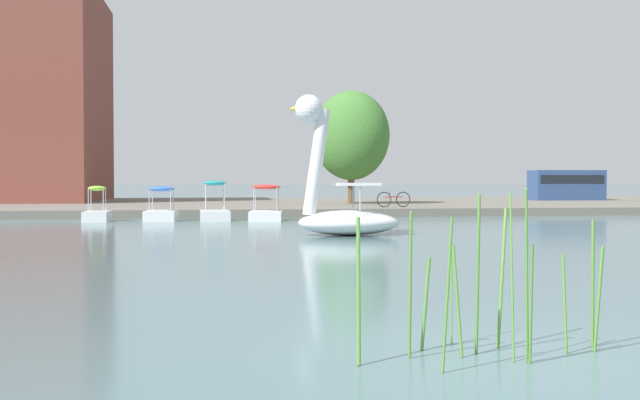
{
  "coord_description": "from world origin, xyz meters",
  "views": [
    {
      "loc": [
        -2.81,
        -6.77,
        1.63
      ],
      "look_at": [
        1.01,
        19.1,
        0.96
      ],
      "focal_mm": 44.12,
      "sensor_mm": 36.0,
      "label": 1
    }
  ],
  "objects_px": {
    "tree_sapling_by_fence": "(351,136)",
    "bicycle_parked": "(394,199)",
    "pedal_boat_teal": "(215,209)",
    "pedal_boat_red": "(266,210)",
    "parked_van": "(566,184)",
    "pedal_boat_lime": "(97,212)",
    "pedal_boat_blue": "(161,210)",
    "swan_boat": "(340,201)"
  },
  "relations": [
    {
      "from": "pedal_boat_teal",
      "to": "bicycle_parked",
      "type": "relative_size",
      "value": 1.17
    },
    {
      "from": "pedal_boat_red",
      "to": "pedal_boat_lime",
      "type": "height_order",
      "value": "pedal_boat_red"
    },
    {
      "from": "pedal_boat_lime",
      "to": "parked_van",
      "type": "relative_size",
      "value": 0.41
    },
    {
      "from": "pedal_boat_red",
      "to": "tree_sapling_by_fence",
      "type": "distance_m",
      "value": 11.79
    },
    {
      "from": "pedal_boat_teal",
      "to": "parked_van",
      "type": "height_order",
      "value": "parked_van"
    },
    {
      "from": "pedal_boat_blue",
      "to": "tree_sapling_by_fence",
      "type": "relative_size",
      "value": 0.34
    },
    {
      "from": "tree_sapling_by_fence",
      "to": "pedal_boat_teal",
      "type": "bearing_deg",
      "value": -127.32
    },
    {
      "from": "swan_boat",
      "to": "bicycle_parked",
      "type": "xyz_separation_m",
      "value": [
        4.78,
        12.92,
        -0.29
      ]
    },
    {
      "from": "pedal_boat_red",
      "to": "parked_van",
      "type": "distance_m",
      "value": 25.14
    },
    {
      "from": "bicycle_parked",
      "to": "pedal_boat_teal",
      "type": "bearing_deg",
      "value": -154.25
    },
    {
      "from": "tree_sapling_by_fence",
      "to": "parked_van",
      "type": "height_order",
      "value": "tree_sapling_by_fence"
    },
    {
      "from": "bicycle_parked",
      "to": "pedal_boat_lime",
      "type": "bearing_deg",
      "value": -163.27
    },
    {
      "from": "pedal_boat_blue",
      "to": "parked_van",
      "type": "distance_m",
      "value": 28.45
    },
    {
      "from": "pedal_boat_blue",
      "to": "parked_van",
      "type": "height_order",
      "value": "parked_van"
    },
    {
      "from": "pedal_boat_teal",
      "to": "pedal_boat_lime",
      "type": "bearing_deg",
      "value": 178.33
    },
    {
      "from": "pedal_boat_red",
      "to": "parked_van",
      "type": "relative_size",
      "value": 0.51
    },
    {
      "from": "pedal_boat_blue",
      "to": "pedal_boat_lime",
      "type": "xyz_separation_m",
      "value": [
        -2.49,
        0.13,
        -0.05
      ]
    },
    {
      "from": "pedal_boat_blue",
      "to": "tree_sapling_by_fence",
      "type": "bearing_deg",
      "value": 45.58
    },
    {
      "from": "swan_boat",
      "to": "pedal_boat_blue",
      "type": "bearing_deg",
      "value": 122.42
    },
    {
      "from": "swan_boat",
      "to": "pedal_boat_teal",
      "type": "xyz_separation_m",
      "value": [
        -3.55,
        8.9,
        -0.57
      ]
    },
    {
      "from": "pedal_boat_blue",
      "to": "bicycle_parked",
      "type": "bearing_deg",
      "value": 21.06
    },
    {
      "from": "pedal_boat_teal",
      "to": "pedal_boat_blue",
      "type": "xyz_separation_m",
      "value": [
        -2.1,
        0.0,
        -0.03
      ]
    },
    {
      "from": "pedal_boat_blue",
      "to": "parked_van",
      "type": "bearing_deg",
      "value": 31.54
    },
    {
      "from": "pedal_boat_red",
      "to": "tree_sapling_by_fence",
      "type": "bearing_deg",
      "value": 61.64
    },
    {
      "from": "pedal_boat_teal",
      "to": "tree_sapling_by_fence",
      "type": "bearing_deg",
      "value": 52.68
    },
    {
      "from": "pedal_boat_red",
      "to": "pedal_boat_teal",
      "type": "bearing_deg",
      "value": 174.3
    },
    {
      "from": "swan_boat",
      "to": "bicycle_parked",
      "type": "height_order",
      "value": "swan_boat"
    },
    {
      "from": "pedal_boat_lime",
      "to": "parked_van",
      "type": "height_order",
      "value": "parked_van"
    },
    {
      "from": "pedal_boat_lime",
      "to": "bicycle_parked",
      "type": "distance_m",
      "value": 13.5
    },
    {
      "from": "bicycle_parked",
      "to": "parked_van",
      "type": "relative_size",
      "value": 0.37
    },
    {
      "from": "pedal_boat_red",
      "to": "bicycle_parked",
      "type": "bearing_deg",
      "value": 33.89
    },
    {
      "from": "swan_boat",
      "to": "pedal_boat_red",
      "type": "relative_size",
      "value": 1.8
    },
    {
      "from": "swan_boat",
      "to": "pedal_boat_red",
      "type": "bearing_deg",
      "value": 99.83
    },
    {
      "from": "tree_sapling_by_fence",
      "to": "bicycle_parked",
      "type": "distance_m",
      "value": 6.61
    },
    {
      "from": "pedal_boat_blue",
      "to": "swan_boat",
      "type": "bearing_deg",
      "value": -57.58
    },
    {
      "from": "pedal_boat_lime",
      "to": "pedal_boat_blue",
      "type": "bearing_deg",
      "value": -3.06
    },
    {
      "from": "swan_boat",
      "to": "pedal_boat_lime",
      "type": "distance_m",
      "value": 12.18
    },
    {
      "from": "pedal_boat_blue",
      "to": "tree_sapling_by_fence",
      "type": "xyz_separation_m",
      "value": [
        9.48,
        9.68,
        3.58
      ]
    },
    {
      "from": "pedal_boat_teal",
      "to": "pedal_boat_blue",
      "type": "height_order",
      "value": "pedal_boat_teal"
    },
    {
      "from": "pedal_boat_teal",
      "to": "pedal_boat_lime",
      "type": "relative_size",
      "value": 1.04
    },
    {
      "from": "pedal_boat_blue",
      "to": "bicycle_parked",
      "type": "height_order",
      "value": "pedal_boat_blue"
    },
    {
      "from": "bicycle_parked",
      "to": "swan_boat",
      "type": "bearing_deg",
      "value": -110.3
    }
  ]
}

